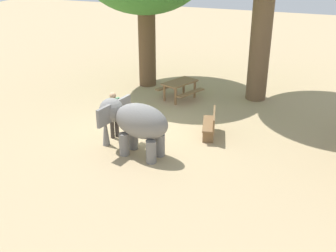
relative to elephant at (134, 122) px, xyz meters
name	(u,v)px	position (x,y,z in m)	size (l,w,h in m)	color
ground_plane	(138,133)	(-1.39, -0.57, -1.09)	(60.00, 60.00, 0.00)	tan
elephant	(134,122)	(0.00, 0.00, 0.00)	(1.65, 2.48, 1.70)	slate
person_handler	(114,111)	(-0.80, -1.17, -0.14)	(0.45, 0.32, 1.62)	#3F3833
wooden_bench	(211,123)	(-2.10, 1.84, -0.62)	(1.46, 0.75, 0.88)	brown
picnic_table_near	(180,86)	(-5.14, -0.41, -0.50)	(1.95, 1.94, 0.78)	olive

